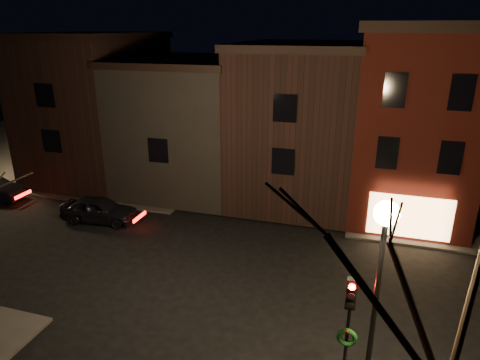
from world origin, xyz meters
name	(u,v)px	position (x,y,z in m)	size (l,w,h in m)	color
ground	(223,272)	(0.00, 0.00, 0.00)	(120.00, 120.00, 0.00)	black
sidewalk_far_left	(99,136)	(-20.00, 20.00, 0.06)	(30.00, 30.00, 0.12)	#2D2B28
corner_building	(414,122)	(8.00, 9.47, 5.40)	(6.50, 8.50, 10.50)	#4B130D
row_building_a	(300,121)	(1.50, 10.50, 4.83)	(7.30, 10.30, 9.40)	black
row_building_b	(192,122)	(-5.75, 10.50, 4.33)	(7.80, 10.30, 8.40)	black
row_building_c	(98,105)	(-13.00, 10.50, 5.08)	(7.30, 10.30, 9.90)	black
street_lamp_near	(381,256)	(6.20, -6.00, 5.18)	(0.60, 0.60, 6.48)	black
traffic_signal	(349,320)	(5.60, -5.51, 2.81)	(0.58, 0.38, 4.05)	black
bare_tree_right	(468,288)	(7.50, -8.50, 6.15)	(6.40, 6.40, 8.50)	black
parked_car_a	(99,209)	(-8.38, 3.05, 0.72)	(1.70, 4.22, 1.44)	black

